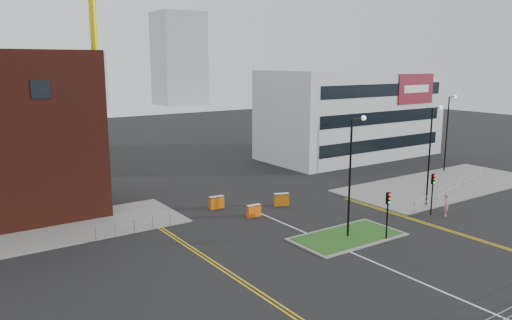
% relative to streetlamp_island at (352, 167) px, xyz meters
% --- Properties ---
extents(ground, '(200.00, 200.00, 0.00)m').
position_rel_streetlamp_island_xyz_m(ground, '(-2.22, -8.00, -5.41)').
color(ground, black).
rests_on(ground, ground).
extents(pavement_right, '(24.00, 10.00, 0.12)m').
position_rel_streetlamp_island_xyz_m(pavement_right, '(19.78, 6.00, -5.35)').
color(pavement_right, slate).
rests_on(pavement_right, ground).
extents(island_kerb, '(8.60, 4.60, 0.08)m').
position_rel_streetlamp_island_xyz_m(island_kerb, '(-0.22, 0.00, -5.37)').
color(island_kerb, slate).
rests_on(island_kerb, ground).
extents(grass_island, '(8.00, 4.00, 0.12)m').
position_rel_streetlamp_island_xyz_m(grass_island, '(-0.22, 0.00, -5.35)').
color(grass_island, '#27531B').
rests_on(grass_island, ground).
extents(office_block, '(25.00, 12.20, 12.00)m').
position_rel_streetlamp_island_xyz_m(office_block, '(23.79, 23.97, 0.59)').
color(office_block, '#BCBEC1').
rests_on(office_block, ground).
extents(streetlamp_island, '(1.46, 0.36, 9.18)m').
position_rel_streetlamp_island_xyz_m(streetlamp_island, '(0.00, 0.00, 0.00)').
color(streetlamp_island, black).
rests_on(streetlamp_island, ground).
extents(streetlamp_right_near, '(1.46, 0.36, 9.18)m').
position_rel_streetlamp_island_xyz_m(streetlamp_right_near, '(12.00, 2.00, 0.00)').
color(streetlamp_right_near, black).
rests_on(streetlamp_right_near, ground).
extents(streetlamp_right_far, '(1.46, 0.36, 9.18)m').
position_rel_streetlamp_island_xyz_m(streetlamp_right_far, '(26.00, 10.00, 0.00)').
color(streetlamp_right_far, black).
rests_on(streetlamp_right_far, ground).
extents(traffic_light_island, '(0.28, 0.33, 3.65)m').
position_rel_streetlamp_island_xyz_m(traffic_light_island, '(1.78, -2.02, -2.85)').
color(traffic_light_island, black).
rests_on(traffic_light_island, ground).
extents(traffic_light_right, '(0.28, 0.33, 3.65)m').
position_rel_streetlamp_island_xyz_m(traffic_light_right, '(9.78, -0.02, -2.85)').
color(traffic_light_right, black).
rests_on(traffic_light_right, ground).
extents(railing_left, '(6.05, 0.05, 1.10)m').
position_rel_streetlamp_island_xyz_m(railing_left, '(-13.22, 10.00, -4.67)').
color(railing_left, gray).
rests_on(railing_left, ground).
extents(railing_right, '(19.05, 5.05, 1.10)m').
position_rel_streetlamp_island_xyz_m(railing_right, '(18.28, 3.50, -4.63)').
color(railing_right, gray).
rests_on(railing_right, ground).
extents(centre_line, '(0.15, 30.00, 0.01)m').
position_rel_streetlamp_island_xyz_m(centre_line, '(-2.22, -6.00, -5.41)').
color(centre_line, silver).
rests_on(centre_line, ground).
extents(yellow_left_a, '(0.12, 24.00, 0.01)m').
position_rel_streetlamp_island_xyz_m(yellow_left_a, '(-11.22, 2.00, -5.41)').
color(yellow_left_a, gold).
rests_on(yellow_left_a, ground).
extents(yellow_left_b, '(0.12, 24.00, 0.01)m').
position_rel_streetlamp_island_xyz_m(yellow_left_b, '(-10.92, 2.00, -5.41)').
color(yellow_left_b, gold).
rests_on(yellow_left_b, ground).
extents(yellow_right_a, '(0.12, 20.00, 0.01)m').
position_rel_streetlamp_island_xyz_m(yellow_right_a, '(7.28, -2.00, -5.41)').
color(yellow_right_a, gold).
rests_on(yellow_right_a, ground).
extents(yellow_right_b, '(0.12, 20.00, 0.01)m').
position_rel_streetlamp_island_xyz_m(yellow_right_b, '(7.58, -2.00, -5.41)').
color(yellow_right_b, gold).
rests_on(yellow_right_b, ground).
extents(skyline_b, '(24.00, 12.00, 16.00)m').
position_rel_streetlamp_island_xyz_m(skyline_b, '(7.78, 122.00, 2.59)').
color(skyline_b, gray).
rests_on(skyline_b, ground).
extents(skyline_c, '(14.00, 12.00, 28.00)m').
position_rel_streetlamp_island_xyz_m(skyline_c, '(42.78, 117.00, 8.59)').
color(skyline_c, gray).
rests_on(skyline_c, ground).
extents(pedestrian, '(0.85, 0.75, 1.97)m').
position_rel_streetlamp_island_xyz_m(pedestrian, '(10.60, -0.92, -4.43)').
color(pedestrian, tan).
rests_on(pedestrian, ground).
extents(barrier_left, '(1.37, 0.53, 1.13)m').
position_rel_streetlamp_island_xyz_m(barrier_left, '(-4.62, 12.20, -4.80)').
color(barrier_left, '#D7600B').
rests_on(barrier_left, ground).
extents(barrier_mid, '(1.45, 0.95, 1.16)m').
position_rel_streetlamp_island_xyz_m(barrier_mid, '(0.78, 9.60, -4.78)').
color(barrier_mid, '#C6620B').
rests_on(barrier_mid, ground).
extents(barrier_right, '(1.26, 0.46, 1.04)m').
position_rel_streetlamp_island_xyz_m(barrier_right, '(-3.22, 8.27, -4.85)').
color(barrier_right, '#F65E0D').
rests_on(barrier_right, ground).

